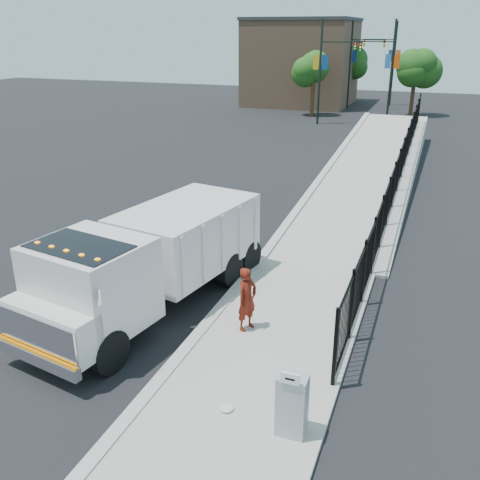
% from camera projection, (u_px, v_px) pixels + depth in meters
% --- Properties ---
extents(ground, '(120.00, 120.00, 0.00)m').
position_uv_depth(ground, '(216.00, 317.00, 14.36)').
color(ground, black).
rests_on(ground, ground).
extents(sidewalk, '(3.55, 12.00, 0.12)m').
position_uv_depth(sidewalk, '(260.00, 371.00, 11.97)').
color(sidewalk, '#9E998E').
rests_on(sidewalk, ground).
extents(curb, '(0.30, 12.00, 0.16)m').
position_uv_depth(curb, '(183.00, 353.00, 12.59)').
color(curb, '#ADAAA3').
rests_on(curb, ground).
extents(ramp, '(3.95, 24.06, 3.19)m').
position_uv_depth(ramp, '(374.00, 179.00, 27.62)').
color(ramp, '#9E998E').
rests_on(ramp, ground).
extents(iron_fence, '(0.10, 28.00, 1.80)m').
position_uv_depth(iron_fence, '(397.00, 184.00, 23.34)').
color(iron_fence, black).
rests_on(iron_fence, ground).
extents(truck, '(3.89, 8.21, 2.70)m').
position_uv_depth(truck, '(147.00, 258.00, 14.20)').
color(truck, black).
rests_on(truck, ground).
extents(worker, '(0.60, 0.71, 1.66)m').
position_uv_depth(worker, '(247.00, 299.00, 13.28)').
color(worker, '#5F170C').
rests_on(worker, sidewalk).
extents(utility_cabinet, '(0.55, 0.40, 1.25)m').
position_uv_depth(utility_cabinet, '(292.00, 405.00, 9.84)').
color(utility_cabinet, gray).
rests_on(utility_cabinet, sidewalk).
extents(arrow_sign, '(0.35, 0.04, 0.22)m').
position_uv_depth(arrow_sign, '(290.00, 379.00, 9.38)').
color(arrow_sign, white).
rests_on(arrow_sign, utility_cabinet).
extents(debris, '(0.29, 0.29, 0.07)m').
position_uv_depth(debris, '(227.00, 408.00, 10.66)').
color(debris, silver).
rests_on(debris, sidewalk).
extents(light_pole_0, '(3.77, 0.22, 8.00)m').
position_uv_depth(light_pole_0, '(324.00, 68.00, 42.02)').
color(light_pole_0, black).
rests_on(light_pole_0, ground).
extents(light_pole_1, '(3.78, 0.22, 8.00)m').
position_uv_depth(light_pole_1, '(388.00, 67.00, 43.26)').
color(light_pole_1, black).
rests_on(light_pole_1, ground).
extents(light_pole_2, '(3.77, 0.22, 8.00)m').
position_uv_depth(light_pole_2, '(353.00, 61.00, 51.32)').
color(light_pole_2, black).
rests_on(light_pole_2, ground).
extents(light_pole_3, '(3.77, 0.22, 8.00)m').
position_uv_depth(light_pole_3, '(391.00, 60.00, 52.81)').
color(light_pole_3, black).
rests_on(light_pole_3, ground).
extents(tree_0, '(2.72, 2.72, 5.36)m').
position_uv_depth(tree_0, '(314.00, 70.00, 46.09)').
color(tree_0, '#382314').
rests_on(tree_0, ground).
extents(tree_1, '(2.73, 2.73, 5.37)m').
position_uv_depth(tree_1, '(415.00, 70.00, 46.38)').
color(tree_1, '#382314').
rests_on(tree_1, ground).
extents(tree_2, '(2.87, 2.87, 5.43)m').
position_uv_depth(tree_2, '(353.00, 63.00, 55.05)').
color(tree_2, '#382314').
rests_on(tree_2, ground).
extents(building, '(10.00, 10.00, 8.00)m').
position_uv_depth(building, '(302.00, 63.00, 54.18)').
color(building, '#8C664C').
rests_on(building, ground).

